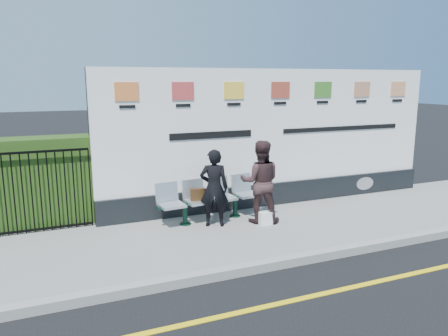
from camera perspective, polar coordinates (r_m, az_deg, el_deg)
name	(u,v)px	position (r m, az deg, el deg)	size (l,w,h in m)	color
ground	(377,282)	(6.92, 19.30, -13.88)	(80.00, 80.00, 0.00)	black
pavement	(287,226)	(8.75, 8.29, -7.51)	(14.00, 3.00, 0.12)	gray
kerb	(334,253)	(7.59, 14.22, -10.70)	(14.00, 0.18, 0.14)	gray
yellow_line	(377,282)	(6.92, 19.30, -13.85)	(14.00, 0.10, 0.01)	yellow
billboard	(277,147)	(9.81, 6.96, 2.77)	(8.00, 0.30, 3.00)	black
hedge	(32,182)	(9.07, -23.84, -1.74)	(2.35, 0.70, 1.70)	#274615
railing	(32,192)	(8.65, -23.83, -2.89)	(2.05, 0.06, 1.54)	black
bench	(211,209)	(8.75, -1.73, -5.41)	(2.12, 0.56, 0.46)	silver
woman_left	(214,188)	(8.31, -1.31, -2.62)	(0.55, 0.36, 1.49)	black
woman_right	(260,182)	(8.55, 4.75, -1.79)	(0.79, 0.62, 1.63)	#392526
handbag_brown	(198,194)	(8.54, -3.42, -3.45)	(0.30, 0.13, 0.23)	#321F0E
carrier_bag_white	(265,218)	(8.57, 5.41, -6.54)	(0.26, 0.15, 0.26)	white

